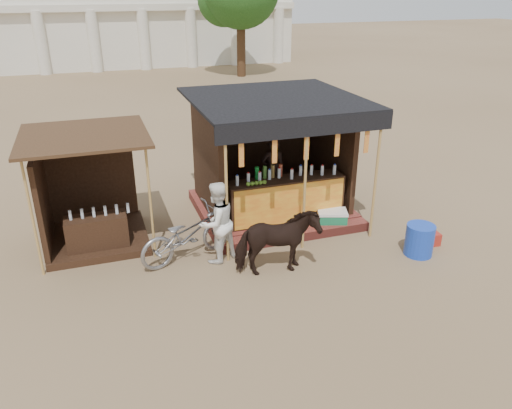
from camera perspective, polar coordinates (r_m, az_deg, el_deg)
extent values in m
plane|color=#846B4C|center=(8.90, 3.36, -10.49)|extent=(120.00, 120.00, 0.00)
cube|color=maroon|center=(12.02, 1.61, -0.21)|extent=(3.40, 2.80, 0.22)
cube|color=maroon|center=(10.73, 4.47, -3.47)|extent=(3.40, 0.35, 0.20)
cube|color=#352013|center=(10.97, 3.36, 0.65)|extent=(2.60, 0.55, 0.95)
cube|color=#D95F19|center=(10.73, 3.92, 0.08)|extent=(2.50, 0.02, 0.88)
cube|color=#352013|center=(12.66, -0.29, 7.62)|extent=(3.00, 0.12, 2.50)
cube|color=#352013|center=(11.12, -5.61, 5.18)|extent=(0.12, 2.50, 2.50)
cube|color=#352013|center=(12.11, 8.40, 6.61)|extent=(0.12, 2.50, 2.50)
cube|color=black|center=(11.02, 2.14, 12.00)|extent=(3.60, 3.60, 0.06)
cube|color=black|center=(9.46, 5.97, 8.77)|extent=(3.60, 0.06, 0.36)
cylinder|color=tan|center=(9.36, -3.38, 0.94)|extent=(0.06, 0.06, 2.75)
cylinder|color=tan|center=(9.87, 5.61, 2.10)|extent=(0.06, 0.06, 2.75)
cylinder|color=tan|center=(10.59, 13.55, 3.09)|extent=(0.06, 0.06, 2.75)
cube|color=red|center=(9.15, -1.69, 5.94)|extent=(0.10, 0.02, 0.55)
cube|color=red|center=(9.35, 2.14, 6.33)|extent=(0.10, 0.02, 0.55)
cube|color=red|center=(9.59, 5.80, 6.68)|extent=(0.10, 0.02, 0.55)
cube|color=red|center=(9.87, 9.27, 6.99)|extent=(0.10, 0.02, 0.55)
cube|color=red|center=(10.18, 12.55, 7.25)|extent=(0.10, 0.02, 0.55)
imported|color=black|center=(11.81, 1.93, 3.93)|extent=(0.61, 0.45, 1.54)
cube|color=#352013|center=(11.14, -17.57, -3.67)|extent=(2.00, 2.00, 0.15)
cube|color=#352013|center=(11.63, -18.36, 2.68)|extent=(1.90, 0.10, 2.10)
cube|color=#352013|center=(10.80, -23.21, 0.29)|extent=(0.10, 1.90, 2.10)
cube|color=#472D19|center=(10.23, -19.12, 7.46)|extent=(2.40, 2.40, 0.06)
cylinder|color=tan|center=(9.80, -24.19, -1.45)|extent=(0.05, 0.05, 2.35)
cylinder|color=tan|center=(9.76, -11.96, 0.15)|extent=(0.05, 0.05, 2.35)
cube|color=#352013|center=(10.55, -17.66, -3.30)|extent=(1.20, 0.50, 0.80)
imported|color=black|center=(9.23, 2.40, -4.41)|extent=(1.57, 0.79, 1.29)
imported|color=gray|center=(9.85, -7.82, -3.43)|extent=(2.15, 1.31, 1.07)
imported|color=white|center=(9.62, -4.50, -2.08)|extent=(0.99, 0.91, 1.64)
cylinder|color=#183DB8|center=(10.54, 18.18, -3.87)|extent=(0.73, 0.73, 0.64)
cube|color=maroon|center=(11.12, 19.01, -3.58)|extent=(0.43, 0.43, 0.27)
cube|color=#197247|center=(11.19, 8.64, -1.91)|extent=(0.72, 0.60, 0.40)
cube|color=white|center=(11.09, 8.72, -0.84)|extent=(0.75, 0.62, 0.06)
cube|color=silver|center=(36.80, -18.71, 21.20)|extent=(26.00, 7.00, 8.00)
cube|color=silver|center=(33.21, -18.46, 20.54)|extent=(26.00, 0.50, 0.40)
cylinder|color=silver|center=(33.40, -23.35, 16.57)|extent=(0.70, 0.70, 3.60)
cylinder|color=silver|center=(33.34, -18.02, 17.30)|extent=(0.70, 0.70, 3.60)
cylinder|color=silver|center=(33.55, -12.68, 17.89)|extent=(0.70, 0.70, 3.60)
cylinder|color=silver|center=(34.03, -7.41, 18.32)|extent=(0.70, 0.70, 3.60)
cylinder|color=silver|center=(34.75, -2.31, 18.60)|extent=(0.70, 0.70, 3.60)
cylinder|color=silver|center=(35.72, 2.57, 18.74)|extent=(0.70, 0.70, 3.60)
cylinder|color=#382314|center=(30.25, -1.72, 18.20)|extent=(0.50, 0.50, 4.00)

